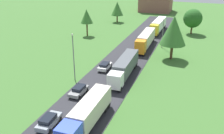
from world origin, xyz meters
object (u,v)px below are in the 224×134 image
object	(u,v)px
truck_fourth	(158,25)
tree_maple	(117,9)
tree_elm	(87,16)
distant_building	(156,1)
truck_second	(125,67)
car_fourth	(105,66)
lamppost_third	(163,32)
tree_oak	(174,30)
car_second	(49,121)
truck_lead	(87,114)
truck_third	(146,39)
lamppost_second	(74,55)
car_third	(79,90)
tree_pine	(193,18)

from	to	relation	value
truck_fourth	tree_maple	xyz separation A→B (m)	(-16.72, 8.55, 2.82)
tree_elm	distant_building	distance (m)	49.29
truck_second	car_fourth	distance (m)	5.33
lamppost_third	tree_oak	bearing A→B (deg)	-66.34
car_second	tree_oak	size ratio (longest dim) A/B	0.45
car_fourth	truck_lead	bearing A→B (deg)	-75.74
truck_fourth	tree_elm	world-z (taller)	tree_elm
truck_third	tree_oak	size ratio (longest dim) A/B	1.45
car_fourth	tree_elm	world-z (taller)	tree_elm
car_second	tree_elm	distance (m)	46.10
lamppost_second	tree_maple	xyz separation A→B (m)	(-8.29, 49.74, -0.02)
truck_second	tree_oak	bearing A→B (deg)	60.57
car_second	car_fourth	distance (m)	20.83
lamppost_second	tree_elm	size ratio (longest dim) A/B	1.15
distant_building	truck_lead	bearing A→B (deg)	-85.14
car_fourth	lamppost_second	xyz separation A→B (m)	(-3.56, -6.56, 4.19)
truck_third	tree_oak	world-z (taller)	tree_oak
car_second	tree_maple	world-z (taller)	tree_maple
car_second	lamppost_third	world-z (taller)	lamppost_third
tree_maple	distant_building	xyz separation A→B (m)	(9.10, 27.34, -0.46)
car_second	distant_building	distance (m)	91.47
tree_maple	car_second	bearing A→B (deg)	-79.59
car_third	lamppost_third	size ratio (longest dim) A/B	0.56
car_second	distant_building	size ratio (longest dim) A/B	0.33
tree_oak	distant_building	bearing A→B (deg)	104.01
truck_second	truck_fourth	world-z (taller)	truck_fourth
truck_second	tree_oak	world-z (taller)	tree_oak
tree_pine	tree_elm	xyz separation A→B (m)	(-29.55, -13.06, 1.08)
car_third	tree_maple	bearing A→B (deg)	101.94
tree_pine	truck_fourth	bearing A→B (deg)	-173.81
tree_elm	car_fourth	bearing A→B (deg)	-57.39
car_fourth	lamppost_second	bearing A→B (deg)	-118.46
truck_fourth	car_second	bearing A→B (deg)	-95.11
tree_oak	car_third	bearing A→B (deg)	-119.01
car_third	car_fourth	world-z (taller)	car_fourth
tree_maple	car_fourth	bearing A→B (deg)	-74.66
tree_maple	tree_pine	xyz separation A→B (m)	(26.89, -7.45, -0.24)
lamppost_second	tree_pine	bearing A→B (deg)	66.26
truck_fourth	tree_maple	bearing A→B (deg)	152.90
truck_third	distant_building	distance (m)	53.72
lamppost_second	tree_oak	xyz separation A→B (m)	(15.66, 17.58, 1.73)
truck_fourth	tree_elm	distance (m)	23.06
truck_second	car_third	distance (m)	10.86
lamppost_second	car_third	bearing A→B (deg)	-56.07
truck_third	lamppost_second	world-z (taller)	lamppost_second
tree_pine	lamppost_third	bearing A→B (deg)	-110.46
car_third	tree_elm	xyz separation A→B (m)	(-14.19, 34.06, 5.04)
truck_third	car_third	world-z (taller)	truck_third
car_third	distant_building	distance (m)	82.02
truck_lead	lamppost_third	size ratio (longest dim) A/B	1.64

